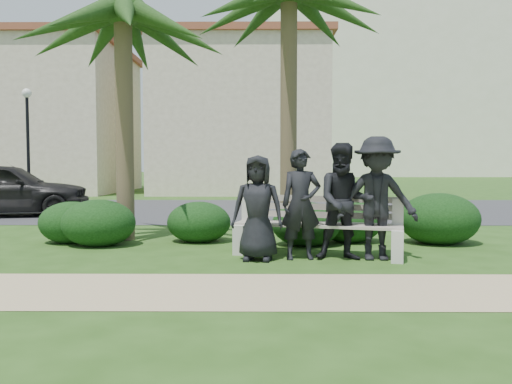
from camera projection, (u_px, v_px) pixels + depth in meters
ground at (263, 259)px, 7.28m from camera, size 160.00×160.00×0.00m
footpath at (265, 291)px, 5.49m from camera, size 30.00×1.60×0.01m
asphalt_street at (262, 209)px, 15.27m from camera, size 160.00×8.00×0.01m
stucco_bldg_left at (23, 119)px, 25.14m from camera, size 10.40×8.40×7.30m
stucco_bldg_right at (241, 119)px, 25.06m from camera, size 8.40×8.40×7.30m
hotel_tower at (374, 66)px, 61.34m from camera, size 26.00×18.00×37.30m
street_lamp at (28, 124)px, 19.17m from camera, size 0.36×0.36×4.29m
park_bench at (317, 230)px, 7.56m from camera, size 2.65×1.21×0.88m
man_a at (258, 208)px, 7.19m from camera, size 0.81×0.59×1.52m
man_b at (301, 204)px, 7.26m from camera, size 0.64×0.46×1.61m
man_c at (345, 202)px, 7.21m from camera, size 0.85×0.68×1.70m
man_d at (377, 198)px, 7.21m from camera, size 1.19×0.72×1.79m
hedge_a at (72, 221)px, 8.83m from camera, size 1.16×0.95×0.75m
hedge_b at (99, 222)px, 8.50m from camera, size 1.25×1.04×0.82m
hedge_c at (199, 221)px, 8.94m from camera, size 1.14×0.94×0.75m
hedge_d at (306, 223)px, 8.54m from camera, size 1.18×0.97×0.77m
hedge_e at (349, 221)px, 8.92m from camera, size 1.17×0.97×0.76m
hedge_f at (439, 217)px, 8.73m from camera, size 1.41×1.16×0.92m
palm_left at (123, 13)px, 8.96m from camera, size 3.00×3.00×5.07m
car_a at (5, 189)px, 13.31m from camera, size 4.52×2.60×1.45m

